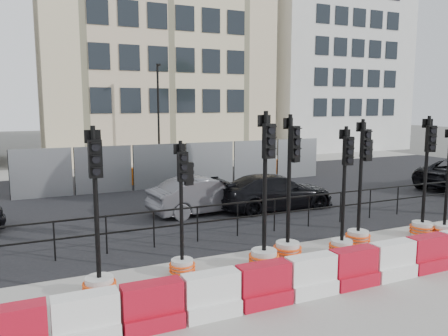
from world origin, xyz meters
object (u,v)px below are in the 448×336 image
traffic_signal_a (99,263)px  traffic_signal_h (445,215)px  car_c (275,192)px  traffic_signal_d (289,226)px

traffic_signal_a → traffic_signal_h: bearing=-2.6°
traffic_signal_h → car_c: 5.53m
traffic_signal_h → car_c: traffic_signal_h is taller
traffic_signal_d → traffic_signal_h: (4.90, -0.35, -0.19)m
traffic_signal_a → traffic_signal_d: size_ratio=0.95×
traffic_signal_h → traffic_signal_a: bearing=-170.9°
traffic_signal_a → traffic_signal_d: 4.48m
traffic_signal_a → traffic_signal_h: size_ratio=1.07×
traffic_signal_d → traffic_signal_h: 4.92m
car_c → traffic_signal_d: bearing=153.9°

